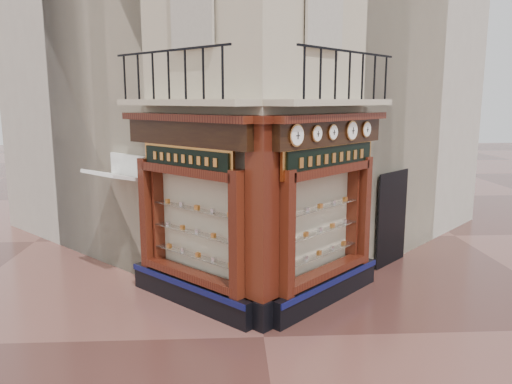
{
  "coord_description": "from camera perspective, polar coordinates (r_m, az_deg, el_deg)",
  "views": [
    {
      "loc": [
        -0.59,
        -8.41,
        4.25
      ],
      "look_at": [
        -0.04,
        2.0,
        2.32
      ],
      "focal_mm": 35.0,
      "sensor_mm": 36.0,
      "label": 1
    }
  ],
  "objects": [
    {
      "name": "shopfront_left",
      "position": [
        10.27,
        -7.54,
        -2.38
      ],
      "size": [
        2.86,
        2.86,
        3.98
      ],
      "rotation": [
        0.0,
        0.0,
        2.36
      ],
      "color": "black",
      "rests_on": "ground"
    },
    {
      "name": "balcony",
      "position": [
        9.92,
        0.36,
        10.31
      ],
      "size": [
        5.94,
        2.97,
        1.03
      ],
      "color": "#B9AC91",
      "rests_on": "ground"
    },
    {
      "name": "signboard_right",
      "position": [
        10.2,
        8.59,
        3.91
      ],
      "size": [
        2.27,
        2.27,
        0.61
      ],
      "rotation": [
        0.0,
        0.0,
        0.79
      ],
      "color": "#D58B3E",
      "rests_on": "ground"
    },
    {
      "name": "clock_d",
      "position": [
        10.58,
        10.88,
        6.9
      ],
      "size": [
        0.33,
        0.33,
        0.41
      ],
      "rotation": [
        0.0,
        0.0,
        0.79
      ],
      "color": "#B7793D",
      "rests_on": "ground"
    },
    {
      "name": "ground",
      "position": [
        9.45,
        0.89,
        -16.24
      ],
      "size": [
        80.0,
        80.0,
        0.0
      ],
      "primitive_type": "plane",
      "color": "#482722",
      "rests_on": "ground"
    },
    {
      "name": "signboard_left",
      "position": [
        10.03,
        -8.03,
        3.81
      ],
      "size": [
        1.92,
        1.92,
        0.51
      ],
      "rotation": [
        0.0,
        0.0,
        2.36
      ],
      "color": "#D58B3E",
      "rests_on": "ground"
    },
    {
      "name": "clock_a",
      "position": [
        9.03,
        4.65,
        6.46
      ],
      "size": [
        0.33,
        0.33,
        0.41
      ],
      "rotation": [
        0.0,
        0.0,
        0.79
      ],
      "color": "#B7793D",
      "rests_on": "ground"
    },
    {
      "name": "clock_c",
      "position": [
        9.98,
        8.76,
        6.76
      ],
      "size": [
        0.26,
        0.26,
        0.31
      ],
      "rotation": [
        0.0,
        0.0,
        0.79
      ],
      "color": "#B7793D",
      "rests_on": "ground"
    },
    {
      "name": "clock_e",
      "position": [
        11.09,
        12.49,
        7.0
      ],
      "size": [
        0.28,
        0.28,
        0.34
      ],
      "rotation": [
        0.0,
        0.0,
        0.79
      ],
      "color": "#B7793D",
      "rests_on": "ground"
    },
    {
      "name": "corner_pilaster",
      "position": [
        9.23,
        0.71,
        -3.96
      ],
      "size": [
        0.85,
        0.85,
        3.98
      ],
      "rotation": [
        0.0,
        0.0,
        0.79
      ],
      "color": "black",
      "rests_on": "ground"
    },
    {
      "name": "neighbour_left",
      "position": [
        17.2,
        -9.64,
        14.54
      ],
      "size": [
        11.31,
        11.31,
        11.0
      ],
      "primitive_type": "cube",
      "rotation": [
        0.0,
        0.0,
        0.79
      ],
      "color": "beige",
      "rests_on": "ground"
    },
    {
      "name": "shopfront_right",
      "position": [
        10.43,
        8.06,
        -2.19
      ],
      "size": [
        2.86,
        2.86,
        3.98
      ],
      "rotation": [
        0.0,
        0.0,
        0.79
      ],
      "color": "black",
      "rests_on": "ground"
    },
    {
      "name": "neighbour_right",
      "position": [
        17.36,
        7.37,
        14.56
      ],
      "size": [
        11.31,
        11.31,
        11.0
      ],
      "primitive_type": "cube",
      "rotation": [
        0.0,
        0.0,
        0.79
      ],
      "color": "beige",
      "rests_on": "ground"
    },
    {
      "name": "clock_b",
      "position": [
        9.53,
        6.95,
        6.63
      ],
      "size": [
        0.26,
        0.26,
        0.32
      ],
      "rotation": [
        0.0,
        0.0,
        0.79
      ],
      "color": "#B7793D",
      "rests_on": "ground"
    },
    {
      "name": "awning",
      "position": [
        12.56,
        -15.54,
        -9.67
      ],
      "size": [
        1.55,
        1.55,
        0.27
      ],
      "primitive_type": null,
      "rotation": [
        0.23,
        0.0,
        2.36
      ],
      "color": "white",
      "rests_on": "ground"
    },
    {
      "name": "main_building",
      "position": [
        14.69,
        -0.75,
        17.35
      ],
      "size": [
        11.31,
        11.31,
        12.0
      ],
      "primitive_type": "cube",
      "rotation": [
        0.0,
        0.0,
        0.79
      ],
      "color": "#B9AC91",
      "rests_on": "ground"
    }
  ]
}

